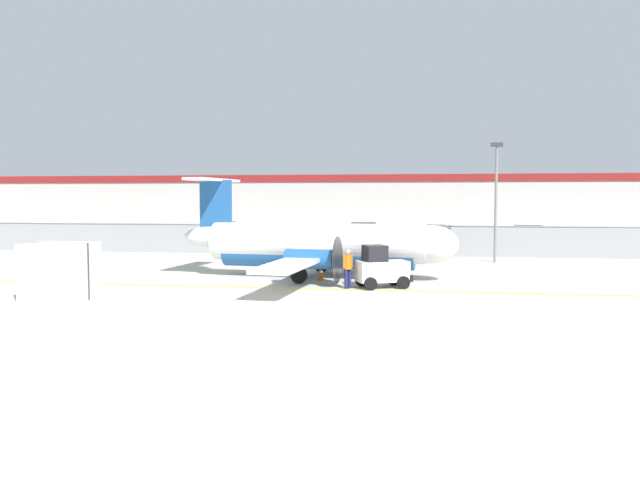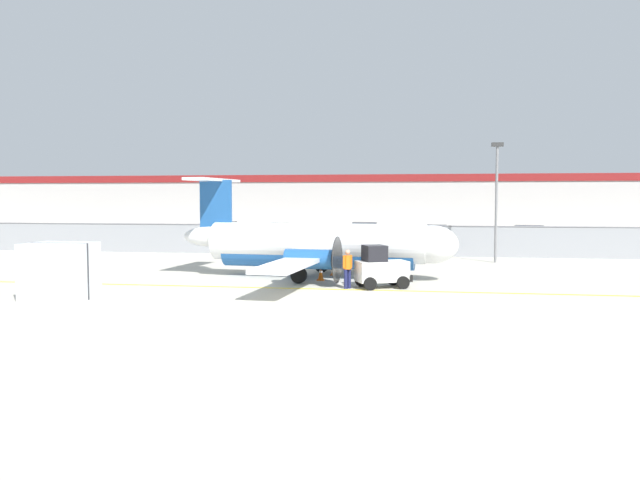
% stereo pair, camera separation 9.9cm
% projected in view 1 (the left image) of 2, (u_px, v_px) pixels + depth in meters
% --- Properties ---
extents(ground_plane, '(140.00, 140.00, 0.01)m').
position_uv_depth(ground_plane, '(304.00, 289.00, 27.06)').
color(ground_plane, '#B7B2A3').
extents(perimeter_fence, '(98.00, 0.10, 2.10)m').
position_uv_depth(perimeter_fence, '(345.00, 239.00, 42.76)').
color(perimeter_fence, gray).
rests_on(perimeter_fence, ground).
extents(parking_lot_strip, '(98.00, 17.00, 0.12)m').
position_uv_depth(parking_lot_strip, '(359.00, 242.00, 54.18)').
color(parking_lot_strip, '#38383A').
rests_on(parking_lot_strip, ground).
extents(background_building, '(91.00, 8.10, 6.50)m').
position_uv_depth(background_building, '(374.00, 204.00, 72.20)').
color(background_building, '#BCB7B2').
rests_on(background_building, ground).
extents(commuter_airplane, '(14.02, 16.08, 4.92)m').
position_uv_depth(commuter_airplane, '(322.00, 245.00, 30.63)').
color(commuter_airplane, white).
rests_on(commuter_airplane, ground).
extents(baggage_tug, '(2.58, 2.08, 1.88)m').
position_uv_depth(baggage_tug, '(381.00, 268.00, 27.28)').
color(baggage_tug, silver).
rests_on(baggage_tug, ground).
extents(ground_crew_worker, '(0.48, 0.48, 1.70)m').
position_uv_depth(ground_crew_worker, '(348.00, 267.00, 27.06)').
color(ground_crew_worker, '#191E4C').
rests_on(ground_crew_worker, ground).
extents(cargo_container, '(2.44, 2.05, 2.20)m').
position_uv_depth(cargo_container, '(60.00, 271.00, 24.19)').
color(cargo_container, silver).
rests_on(cargo_container, ground).
extents(traffic_cone_near_left, '(0.36, 0.36, 0.64)m').
position_uv_depth(traffic_cone_near_left, '(396.00, 271.00, 31.09)').
color(traffic_cone_near_left, orange).
rests_on(traffic_cone_near_left, ground).
extents(traffic_cone_near_right, '(0.36, 0.36, 0.64)m').
position_uv_depth(traffic_cone_near_right, '(334.00, 269.00, 31.74)').
color(traffic_cone_near_right, orange).
rests_on(traffic_cone_near_right, ground).
extents(traffic_cone_far_left, '(0.36, 0.36, 0.64)m').
position_uv_depth(traffic_cone_far_left, '(321.00, 274.00, 29.79)').
color(traffic_cone_far_left, orange).
rests_on(traffic_cone_far_left, ground).
extents(parked_car_0, '(4.25, 2.10, 1.58)m').
position_uv_depth(parked_car_0, '(221.00, 230.00, 59.17)').
color(parked_car_0, gray).
rests_on(parked_car_0, parking_lot_strip).
extents(parked_car_1, '(4.28, 2.16, 1.58)m').
position_uv_depth(parked_car_1, '(275.00, 232.00, 56.12)').
color(parked_car_1, gray).
rests_on(parked_car_1, parking_lot_strip).
extents(parked_car_2, '(4.20, 2.01, 1.58)m').
position_uv_depth(parked_car_2, '(362.00, 231.00, 57.34)').
color(parked_car_2, slate).
rests_on(parked_car_2, parking_lot_strip).
extents(parked_car_3, '(4.32, 2.27, 1.58)m').
position_uv_depth(parked_car_3, '(434.00, 234.00, 52.30)').
color(parked_car_3, gray).
rests_on(parked_car_3, parking_lot_strip).
extents(parked_car_4, '(4.33, 2.29, 1.58)m').
position_uv_depth(parked_car_4, '(529.00, 235.00, 51.21)').
color(parked_car_4, red).
rests_on(parked_car_4, parking_lot_strip).
extents(apron_light_pole, '(0.70, 0.30, 7.27)m').
position_uv_depth(apron_light_pole, '(496.00, 192.00, 37.78)').
color(apron_light_pole, slate).
rests_on(apron_light_pole, ground).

